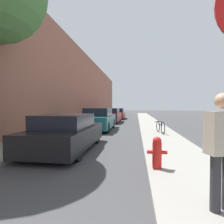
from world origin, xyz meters
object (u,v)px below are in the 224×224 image
object	(u,v)px
parked_car_teal	(99,120)
fire_hydrant	(157,152)
parked_car_black	(66,133)
parked_car_red	(117,114)
parked_car_maroon	(110,116)
bicycle	(160,127)
pedestrian	(222,145)

from	to	relation	value
parked_car_teal	fire_hydrant	xyz separation A→B (m)	(3.02, -7.66, -0.20)
parked_car_black	parked_car_red	bearing A→B (deg)	89.66
parked_car_black	parked_car_maroon	world-z (taller)	parked_car_maroon
parked_car_maroon	bicycle	world-z (taller)	parked_car_maroon
parked_car_teal	parked_car_maroon	distance (m)	5.81
fire_hydrant	parked_car_maroon	bearing A→B (deg)	102.90
parked_car_teal	fire_hydrant	distance (m)	8.24
parked_car_maroon	fire_hydrant	size ratio (longest dim) A/B	5.77
parked_car_black	pedestrian	world-z (taller)	pedestrian
parked_car_teal	parked_car_black	bearing A→B (deg)	-90.00
parked_car_maroon	parked_car_red	world-z (taller)	parked_car_maroon
parked_car_teal	pedestrian	world-z (taller)	pedestrian
parked_car_teal	pedestrian	xyz separation A→B (m)	(3.72, -9.35, 0.34)
fire_hydrant	parked_car_teal	bearing A→B (deg)	111.53
parked_car_maroon	fire_hydrant	distance (m)	13.82
parked_car_teal	parked_car_maroon	bearing A→B (deg)	90.61
parked_car_teal	fire_hydrant	world-z (taller)	parked_car_teal
parked_car_black	parked_car_teal	distance (m)	5.77
parked_car_teal	bicycle	bearing A→B (deg)	-24.58
parked_car_black	parked_car_teal	size ratio (longest dim) A/B	0.97
parked_car_teal	bicycle	distance (m)	4.26
parked_car_black	pedestrian	xyz separation A→B (m)	(3.72, -3.58, 0.43)
pedestrian	parked_car_black	bearing A→B (deg)	118.39
parked_car_teal	bicycle	xyz separation A→B (m)	(3.87, -1.77, -0.26)
parked_car_maroon	pedestrian	bearing A→B (deg)	-75.98
parked_car_maroon	pedestrian	xyz separation A→B (m)	(3.79, -15.16, 0.36)
parked_car_black	parked_car_red	xyz separation A→B (m)	(0.10, 17.02, 0.02)
parked_car_black	fire_hydrant	distance (m)	3.57
parked_car_maroon	fire_hydrant	bearing A→B (deg)	-77.10
bicycle	parked_car_maroon	bearing A→B (deg)	108.69
fire_hydrant	bicycle	bearing A→B (deg)	81.88
parked_car_black	pedestrian	bearing A→B (deg)	-43.91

